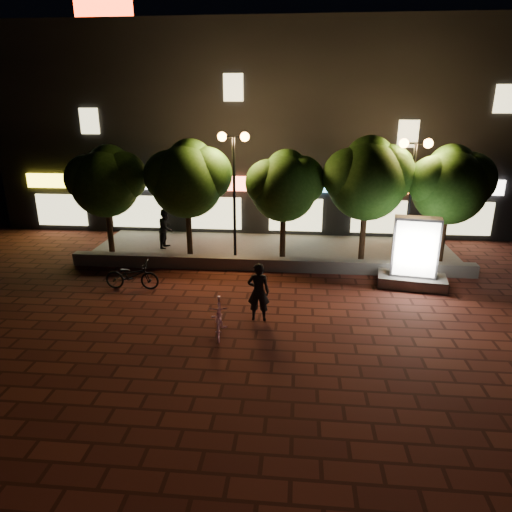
# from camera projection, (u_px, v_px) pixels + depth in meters

# --- Properties ---
(ground) EXTENTS (80.00, 80.00, 0.00)m
(ground) POSITION_uv_depth(u_px,v_px,m) (260.00, 314.00, 14.56)
(ground) COLOR #56231B
(ground) RESTS_ON ground
(retaining_wall) EXTENTS (16.00, 0.45, 0.50)m
(retaining_wall) POSITION_uv_depth(u_px,v_px,m) (268.00, 264.00, 18.26)
(retaining_wall) COLOR slate
(retaining_wall) RESTS_ON ground
(sidewalk) EXTENTS (16.00, 5.00, 0.08)m
(sidewalk) POSITION_uv_depth(u_px,v_px,m) (272.00, 250.00, 20.69)
(sidewalk) COLOR slate
(sidewalk) RESTS_ON ground
(building_block) EXTENTS (28.00, 8.12, 11.30)m
(building_block) POSITION_uv_depth(u_px,v_px,m) (280.00, 128.00, 25.24)
(building_block) COLOR black
(building_block) RESTS_ON ground
(tree_far_left) EXTENTS (3.36, 2.80, 4.63)m
(tree_far_left) POSITION_uv_depth(u_px,v_px,m) (106.00, 179.00, 19.28)
(tree_far_left) COLOR #311F13
(tree_far_left) RESTS_ON sidewalk
(tree_left) EXTENTS (3.60, 3.00, 4.89)m
(tree_left) POSITION_uv_depth(u_px,v_px,m) (188.00, 177.00, 18.93)
(tree_left) COLOR #311F13
(tree_left) RESTS_ON sidewalk
(tree_mid) EXTENTS (3.24, 2.70, 4.50)m
(tree_mid) POSITION_uv_depth(u_px,v_px,m) (285.00, 184.00, 18.65)
(tree_mid) COLOR #311F13
(tree_mid) RESTS_ON sidewalk
(tree_right) EXTENTS (3.72, 3.10, 5.07)m
(tree_right) POSITION_uv_depth(u_px,v_px,m) (368.00, 176.00, 18.25)
(tree_right) COLOR #311F13
(tree_right) RESTS_ON sidewalk
(tree_far_right) EXTENTS (3.48, 2.90, 4.76)m
(tree_far_right) POSITION_uv_depth(u_px,v_px,m) (451.00, 183.00, 18.03)
(tree_far_right) COLOR #311F13
(tree_far_right) RESTS_ON sidewalk
(street_lamp_left) EXTENTS (1.26, 0.36, 5.18)m
(street_lamp_left) POSITION_uv_depth(u_px,v_px,m) (234.00, 164.00, 18.32)
(street_lamp_left) COLOR black
(street_lamp_left) RESTS_ON sidewalk
(street_lamp_right) EXTENTS (1.26, 0.36, 4.98)m
(street_lamp_right) POSITION_uv_depth(u_px,v_px,m) (413.00, 169.00, 17.75)
(street_lamp_right) COLOR black
(street_lamp_right) RESTS_ON sidewalk
(ad_kiosk) EXTENTS (2.54, 1.57, 2.57)m
(ad_kiosk) POSITION_uv_depth(u_px,v_px,m) (414.00, 259.00, 16.43)
(ad_kiosk) COLOR slate
(ad_kiosk) RESTS_ON ground
(scooter_pink) EXTENTS (0.71, 1.78, 1.04)m
(scooter_pink) POSITION_uv_depth(u_px,v_px,m) (219.00, 317.00, 13.15)
(scooter_pink) COLOR #D88BC0
(scooter_pink) RESTS_ON ground
(rider) EXTENTS (0.68, 0.45, 1.85)m
(rider) POSITION_uv_depth(u_px,v_px,m) (258.00, 292.00, 13.88)
(rider) COLOR black
(rider) RESTS_ON ground
(scooter_parked) EXTENTS (1.95, 0.72, 1.01)m
(scooter_parked) POSITION_uv_depth(u_px,v_px,m) (132.00, 276.00, 16.35)
(scooter_parked) COLOR black
(scooter_parked) RESTS_ON ground
(pedestrian) EXTENTS (0.75, 0.93, 1.79)m
(pedestrian) POSITION_uv_depth(u_px,v_px,m) (166.00, 228.00, 20.67)
(pedestrian) COLOR black
(pedestrian) RESTS_ON sidewalk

